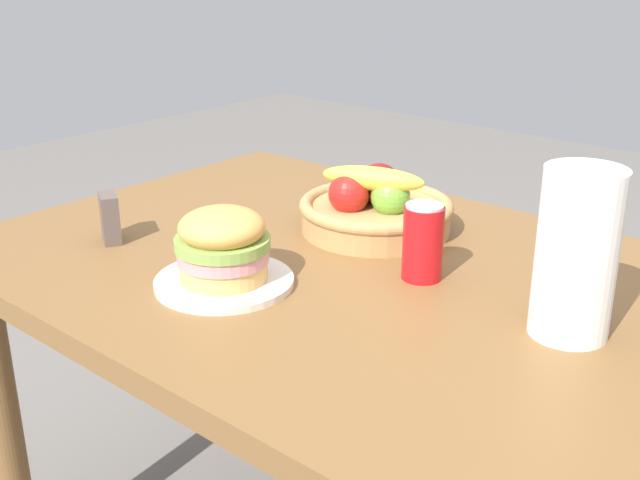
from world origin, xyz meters
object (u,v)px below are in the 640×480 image
object	(u,v)px
sandwich	(223,244)
soda_can	(423,242)
napkin_holder	(110,218)
fruit_basket	(375,208)
paper_towel_roll	(577,254)
plate	(224,282)

from	to	relation	value
sandwich	soda_can	bearing A→B (deg)	46.01
sandwich	napkin_holder	size ratio (longest dim) A/B	1.68
fruit_basket	paper_towel_roll	size ratio (longest dim) A/B	1.21
paper_towel_roll	soda_can	bearing A→B (deg)	174.28
soda_can	paper_towel_roll	world-z (taller)	paper_towel_roll
napkin_holder	paper_towel_roll	bearing A→B (deg)	43.68
plate	fruit_basket	world-z (taller)	fruit_basket
sandwich	paper_towel_roll	distance (m)	0.53
fruit_basket	soda_can	bearing A→B (deg)	-33.51
plate	sandwich	distance (m)	0.06
soda_can	paper_towel_roll	xyz separation A→B (m)	(0.26, -0.03, 0.06)
paper_towel_roll	fruit_basket	bearing A→B (deg)	161.39
soda_can	napkin_holder	xyz separation A→B (m)	(-0.52, -0.23, -0.02)
napkin_holder	plate	bearing A→B (deg)	29.32
soda_can	napkin_holder	distance (m)	0.57
fruit_basket	napkin_holder	bearing A→B (deg)	-132.72
soda_can	napkin_holder	bearing A→B (deg)	-156.06
sandwich	soda_can	xyz separation A→B (m)	(0.22, 0.23, -0.01)
plate	fruit_basket	size ratio (longest dim) A/B	0.77
plate	sandwich	bearing A→B (deg)	-135.00
sandwich	plate	bearing A→B (deg)	45.00
plate	sandwich	xyz separation A→B (m)	(-0.00, -0.00, 0.06)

